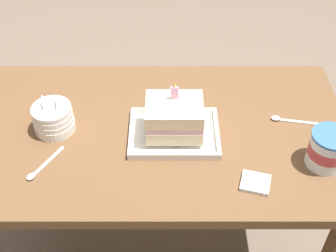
# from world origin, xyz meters

# --- Properties ---
(dining_table) EXTENTS (1.23, 0.70, 0.76)m
(dining_table) POSITION_xyz_m (0.00, 0.00, 0.64)
(dining_table) COLOR brown
(dining_table) RESTS_ON ground_plane
(foil_tray) EXTENTS (0.28, 0.22, 0.02)m
(foil_tray) POSITION_xyz_m (0.05, -0.02, 0.76)
(foil_tray) COLOR silver
(foil_tray) RESTS_ON dining_table
(birthday_cake) EXTENTS (0.17, 0.14, 0.16)m
(birthday_cake) POSITION_xyz_m (0.05, -0.02, 0.83)
(birthday_cake) COLOR beige
(birthday_cake) RESTS_ON foil_tray
(bowl_stack) EXTENTS (0.13, 0.13, 0.13)m
(bowl_stack) POSITION_xyz_m (-0.34, 0.01, 0.80)
(bowl_stack) COLOR white
(bowl_stack) RESTS_ON dining_table
(ice_cream_tub) EXTENTS (0.12, 0.12, 0.12)m
(ice_cream_tub) POSITION_xyz_m (0.49, -0.14, 0.81)
(ice_cream_tub) COLOR white
(ice_cream_tub) RESTS_ON dining_table
(serving_spoon_near_tray) EXTENTS (0.16, 0.04, 0.01)m
(serving_spoon_near_tray) POSITION_xyz_m (0.41, 0.05, 0.76)
(serving_spoon_near_tray) COLOR silver
(serving_spoon_near_tray) RESTS_ON dining_table
(serving_spoon_by_bowls) EXTENTS (0.09, 0.14, 0.01)m
(serving_spoon_by_bowls) POSITION_xyz_m (-0.36, -0.18, 0.76)
(serving_spoon_by_bowls) COLOR silver
(serving_spoon_by_bowls) RESTS_ON dining_table
(napkin_pile) EXTENTS (0.10, 0.09, 0.01)m
(napkin_pile) POSITION_xyz_m (0.28, -0.22, 0.76)
(napkin_pile) COLOR white
(napkin_pile) RESTS_ON dining_table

